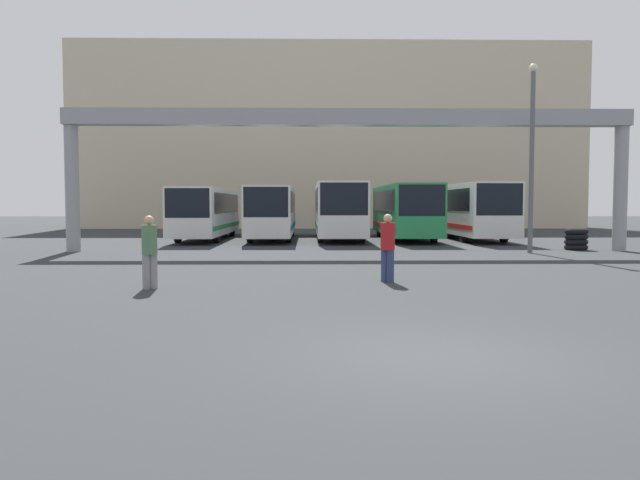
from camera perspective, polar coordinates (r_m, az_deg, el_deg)
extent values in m
plane|color=#2D3033|center=(8.75, 10.89, -10.49)|extent=(200.00, 200.00, 0.00)
cube|color=beige|center=(59.27, 0.65, 8.97)|extent=(44.42, 12.00, 15.90)
cylinder|color=gray|center=(29.36, -21.71, 4.39)|extent=(0.60, 0.60, 5.52)
cylinder|color=gray|center=(30.79, 25.78, 4.23)|extent=(0.60, 0.60, 5.52)
cube|color=gray|center=(27.80, 2.65, 11.12)|extent=(24.79, 0.80, 0.70)
cube|color=silver|center=(37.56, -10.26, 2.60)|extent=(2.40, 12.34, 2.62)
cube|color=black|center=(31.51, -12.05, 3.33)|extent=(2.21, 0.06, 1.47)
cube|color=black|center=(37.56, -10.27, 3.33)|extent=(2.43, 10.49, 1.10)
cube|color=#268C4C|center=(37.58, -10.25, 1.32)|extent=(2.43, 11.72, 0.24)
cylinder|color=black|center=(34.39, -12.87, 0.61)|extent=(0.28, 1.03, 1.03)
cylinder|color=black|center=(34.02, -9.43, 0.62)|extent=(0.28, 1.03, 1.03)
cylinder|color=black|center=(41.17, -10.91, 1.06)|extent=(0.28, 1.03, 1.03)
cylinder|color=black|center=(40.87, -8.03, 1.07)|extent=(0.28, 1.03, 1.03)
cube|color=silver|center=(36.97, -4.35, 2.69)|extent=(2.41, 12.00, 2.69)
cube|color=black|center=(31.00, -4.98, 3.48)|extent=(2.22, 0.06, 1.51)
cube|color=black|center=(36.97, -4.35, 3.45)|extent=(2.44, 10.20, 1.13)
cube|color=#1966B2|center=(36.99, -4.34, 1.35)|extent=(2.44, 11.40, 0.24)
cylinder|color=black|center=(33.73, -6.43, 0.64)|extent=(0.28, 1.06, 1.06)
cylinder|color=black|center=(33.60, -2.88, 0.65)|extent=(0.28, 1.06, 1.06)
cylinder|color=black|center=(40.42, -5.55, 1.08)|extent=(0.28, 1.06, 1.06)
cylinder|color=black|center=(40.31, -2.58, 1.09)|extent=(0.28, 1.06, 1.06)
cube|color=silver|center=(36.92, 1.68, 2.86)|extent=(2.59, 11.93, 2.90)
cube|color=black|center=(30.99, 2.22, 3.78)|extent=(2.38, 0.06, 1.63)
cube|color=black|center=(36.92, 1.69, 3.70)|extent=(2.62, 10.14, 1.22)
cube|color=#268C4C|center=(36.94, 1.68, 1.42)|extent=(2.62, 11.33, 0.24)
cylinder|color=black|center=(33.58, 0.02, 0.60)|extent=(0.28, 1.01, 1.01)
cylinder|color=black|center=(33.70, 3.88, 0.61)|extent=(0.28, 1.01, 1.01)
cylinder|color=black|center=(40.25, -0.16, 1.05)|extent=(0.28, 1.01, 1.01)
cylinder|color=black|center=(40.35, 3.06, 1.05)|extent=(0.28, 1.01, 1.01)
cube|color=#268C4C|center=(36.97, 7.74, 2.76)|extent=(2.54, 11.25, 2.81)
cube|color=black|center=(31.45, 9.31, 3.60)|extent=(2.33, 0.06, 1.57)
cube|color=black|center=(36.97, 7.74, 3.56)|extent=(2.57, 9.56, 1.18)
cube|color=red|center=(36.99, 7.73, 1.37)|extent=(2.57, 10.69, 0.24)
cylinder|color=black|center=(33.74, 6.68, 0.51)|extent=(0.28, 0.91, 0.91)
cylinder|color=black|center=(34.11, 10.37, 0.51)|extent=(0.28, 0.91, 0.91)
cylinder|color=black|center=(39.98, 5.46, 0.95)|extent=(0.28, 0.91, 0.91)
cylinder|color=black|center=(40.29, 8.59, 0.94)|extent=(0.28, 0.91, 0.91)
cube|color=silver|center=(38.36, 13.34, 2.77)|extent=(2.53, 12.49, 2.88)
cube|color=black|center=(32.37, 16.10, 3.59)|extent=(2.33, 0.06, 1.61)
cube|color=black|center=(38.36, 13.35, 3.56)|extent=(2.56, 10.61, 1.21)
cube|color=red|center=(38.38, 13.32, 1.39)|extent=(2.56, 11.86, 0.24)
cylinder|color=black|center=(34.74, 12.98, 0.54)|extent=(0.28, 0.92, 0.92)
cylinder|color=black|center=(35.34, 16.46, 0.53)|extent=(0.28, 0.92, 0.92)
cylinder|color=black|center=(41.55, 10.64, 1.00)|extent=(0.28, 0.92, 0.92)
cylinder|color=black|center=(42.06, 13.59, 1.00)|extent=(0.28, 0.92, 0.92)
cylinder|color=gray|center=(15.85, -14.99, -2.79)|extent=(0.20, 0.20, 0.86)
cylinder|color=gray|center=(15.82, -15.59, -2.81)|extent=(0.20, 0.20, 0.86)
cylinder|color=#4C724C|center=(15.77, -15.33, 0.04)|extent=(0.37, 0.37, 0.71)
sphere|color=tan|center=(15.76, -15.36, 1.75)|extent=(0.23, 0.23, 0.23)
cylinder|color=navy|center=(16.69, 6.45, -2.39)|extent=(0.20, 0.20, 0.86)
cylinder|color=navy|center=(16.76, 5.93, -2.36)|extent=(0.20, 0.20, 0.86)
cylinder|color=#A5191E|center=(16.67, 6.21, 0.34)|extent=(0.38, 0.38, 0.72)
sphere|color=tan|center=(16.65, 6.22, 1.97)|extent=(0.23, 0.23, 0.23)
torus|color=black|center=(30.68, 22.36, -0.61)|extent=(1.04, 1.04, 0.24)
torus|color=black|center=(30.67, 22.37, -0.17)|extent=(1.04, 1.04, 0.24)
torus|color=black|center=(30.66, 22.38, 0.28)|extent=(1.04, 1.04, 0.24)
torus|color=black|center=(30.65, 22.39, 0.73)|extent=(1.04, 1.04, 0.24)
cylinder|color=#595B60|center=(27.98, 18.78, 6.68)|extent=(0.20, 0.20, 7.63)
sphere|color=beige|center=(28.50, 18.93, 14.66)|extent=(0.36, 0.36, 0.36)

